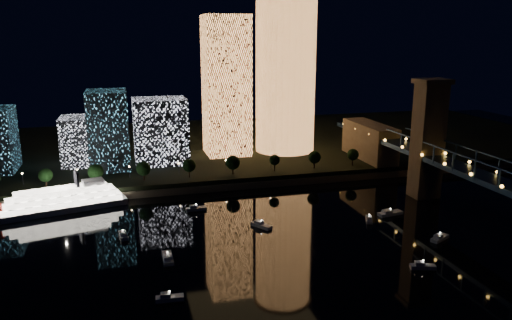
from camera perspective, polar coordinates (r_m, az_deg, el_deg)
The scene contains 11 objects.
ground at distance 155.46m, azimuth 8.30°, elevation -11.70°, with size 520.00×520.00×0.00m, color black.
far_bank at distance 300.57m, azimuth -3.77°, elevation 1.66°, with size 420.00×160.00×5.00m, color black.
seawall at distance 227.28m, azimuth 0.15°, elevation -2.69°, with size 420.00×6.00×3.00m, color #6B5E4C.
tower_cylindrical at distance 271.54m, azimuth 3.39°, elevation 9.72°, with size 34.00×34.00×82.77m.
tower_rectangular at distance 264.43m, azimuth -3.42°, elevation 8.43°, with size 22.69×22.69×72.21m, color #FF9F51.
midrise_blocks at distance 253.23m, azimuth -18.16°, elevation 2.79°, with size 101.60×33.60×37.02m.
truss_bridge at distance 186.76m, azimuth 26.69°, elevation -3.30°, with size 13.00×266.00×50.00m.
riverboat at distance 210.64m, azimuth -21.86°, elevation -4.41°, with size 52.96×22.39×15.67m.
motorboats at distance 167.07m, azimuth 3.22°, elevation -9.35°, with size 109.18×92.16×2.78m.
esplanade_trees at distance 224.48m, azimuth -8.53°, elevation -0.69°, with size 165.79×6.76×8.88m.
street_lamps at distance 230.56m, azimuth -8.82°, elevation -0.68°, with size 132.70×0.70×5.65m.
Camera 1 is at (-57.29, -127.83, 67.42)m, focal length 35.00 mm.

